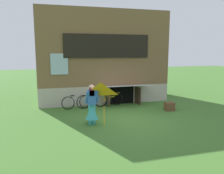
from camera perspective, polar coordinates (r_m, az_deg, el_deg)
ground_plane at (r=10.23m, az=2.96°, el=-8.15°), size 60.00×60.00×0.00m
log_house at (r=14.84m, az=-3.34°, el=7.68°), size 7.54×5.60×5.33m
person at (r=9.41m, az=-5.11°, el=-5.24°), size 0.61×0.53×1.68m
kite at (r=8.79m, az=-2.88°, el=-1.70°), size 1.13×1.08×1.73m
bicycle_yellow at (r=12.50m, az=-0.84°, el=-3.18°), size 1.65×0.35×0.76m
bicycle_blue at (r=12.19m, az=-4.95°, el=-3.48°), size 1.73×0.25×0.79m
bicycle_silver at (r=12.09m, az=-8.83°, el=-3.76°), size 1.62×0.17×0.74m
wooden_crate at (r=11.99m, az=14.26°, el=-4.78°), size 0.46×0.39×0.42m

